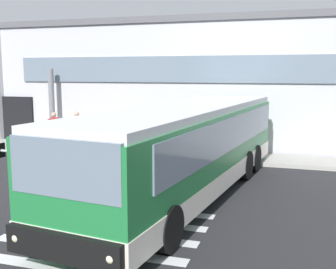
% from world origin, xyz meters
% --- Properties ---
extents(ground_plane, '(80.00, 90.00, 0.02)m').
position_xyz_m(ground_plane, '(0.00, 0.00, -0.01)').
color(ground_plane, '#232326').
rests_on(ground_plane, ground).
extents(bay_paint_stripes, '(4.40, 3.96, 0.01)m').
position_xyz_m(bay_paint_stripes, '(2.00, -4.20, 0.00)').
color(bay_paint_stripes, silver).
rests_on(bay_paint_stripes, ground).
extents(terminal_building, '(24.56, 13.80, 6.22)m').
position_xyz_m(terminal_building, '(-0.69, 11.64, 3.10)').
color(terminal_building, '#B7B7BC').
rests_on(terminal_building, ground).
extents(boarding_curb, '(26.76, 2.00, 0.15)m').
position_xyz_m(boarding_curb, '(0.00, 4.80, 0.07)').
color(boarding_curb, '#9E9B93').
rests_on(boarding_curb, ground).
extents(entry_support_column, '(0.28, 0.28, 3.69)m').
position_xyz_m(entry_support_column, '(-5.47, 5.40, 2.00)').
color(entry_support_column, slate).
rests_on(entry_support_column, boarding_curb).
extents(bus_main_foreground, '(4.46, 11.83, 2.70)m').
position_xyz_m(bus_main_foreground, '(3.02, -0.72, 1.34)').
color(bus_main_foreground, '#1E7238').
rests_on(bus_main_foreground, ground).
extents(passenger_near_column, '(0.52, 0.38, 1.68)m').
position_xyz_m(passenger_near_column, '(-4.67, 4.30, 1.08)').
color(passenger_near_column, '#4C4233').
rests_on(passenger_near_column, boarding_curb).
extents(passenger_by_doorway, '(0.57, 0.45, 1.68)m').
position_xyz_m(passenger_by_doorway, '(-3.80, 4.87, 1.11)').
color(passenger_by_doorway, '#1E2338').
rests_on(passenger_by_doorway, boarding_curb).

